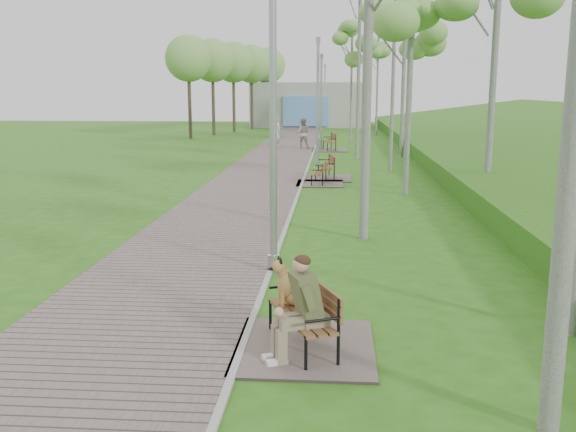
{
  "coord_description": "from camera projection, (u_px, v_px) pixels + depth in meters",
  "views": [
    {
      "loc": [
        1.22,
        -8.72,
        3.45
      ],
      "look_at": [
        0.36,
        2.87,
        1.14
      ],
      "focal_mm": 40.0,
      "sensor_mm": 36.0,
      "label": 1
    }
  ],
  "objects": [
    {
      "name": "building_north",
      "position": [
        307.0,
        105.0,
        58.87
      ],
      "size": [
        10.0,
        5.2,
        4.0
      ],
      "color": "#9E9E99",
      "rests_on": "ground"
    },
    {
      "name": "lamp_post_third",
      "position": [
        321.0,
        106.0,
        36.42
      ],
      "size": [
        0.21,
        0.21,
        5.36
      ],
      "color": "#96989D",
      "rests_on": "ground"
    },
    {
      "name": "pedestrian_near",
      "position": [
        275.0,
        132.0,
        38.37
      ],
      "size": [
        0.72,
        0.52,
        1.82
      ],
      "primitive_type": "imported",
      "rotation": [
        0.0,
        0.0,
        3.0
      ],
      "color": "silver",
      "rests_on": "ground"
    },
    {
      "name": "birch_far_c",
      "position": [
        413.0,
        22.0,
        36.3
      ],
      "size": [
        2.82,
        2.82,
        9.1
      ],
      "color": "silver",
      "rests_on": "ground"
    },
    {
      "name": "birch_distant_b",
      "position": [
        378.0,
        42.0,
        47.29
      ],
      "size": [
        2.7,
        2.7,
        8.67
      ],
      "color": "silver",
      "rests_on": "ground"
    },
    {
      "name": "birch_far_b",
      "position": [
        352.0,
        45.0,
        40.47
      ],
      "size": [
        2.29,
        2.29,
        7.8
      ],
      "color": "silver",
      "rests_on": "ground"
    },
    {
      "name": "walkway",
      "position": [
        273.0,
        162.0,
        30.44
      ],
      "size": [
        3.5,
        67.0,
        0.04
      ],
      "primitive_type": "cube",
      "color": "#675753",
      "rests_on": "ground"
    },
    {
      "name": "birch_mid_c",
      "position": [
        360.0,
        1.0,
        30.6
      ],
      "size": [
        2.68,
        2.68,
        9.64
      ],
      "color": "silver",
      "rests_on": "ground"
    },
    {
      "name": "kerb",
      "position": [
        310.0,
        162.0,
        30.32
      ],
      "size": [
        0.1,
        67.0,
        0.05
      ],
      "primitive_type": "cube",
      "color": "#999993",
      "rests_on": "ground"
    },
    {
      "name": "lamp_post_near",
      "position": [
        273.0,
        126.0,
        11.72
      ],
      "size": [
        0.23,
        0.23,
        5.94
      ],
      "color": "#96989D",
      "rests_on": "ground"
    },
    {
      "name": "pedestrian_far",
      "position": [
        303.0,
        133.0,
        37.22
      ],
      "size": [
        0.87,
        0.68,
        1.78
      ],
      "primitive_type": "imported",
      "rotation": [
        0.0,
        0.0,
        3.14
      ],
      "color": "gray",
      "rests_on": "ground"
    },
    {
      "name": "bench_third",
      "position": [
        326.0,
        173.0,
        24.94
      ],
      "size": [
        1.86,
        2.07,
        1.14
      ],
      "color": "#675753",
      "rests_on": "ground"
    },
    {
      "name": "lamp_post_far",
      "position": [
        325.0,
        98.0,
        58.53
      ],
      "size": [
        0.22,
        0.22,
        5.62
      ],
      "color": "#96989D",
      "rests_on": "ground"
    },
    {
      "name": "lamp_post_second",
      "position": [
        318.0,
        106.0,
        29.27
      ],
      "size": [
        0.22,
        0.22,
        5.71
      ],
      "color": "#96989D",
      "rests_on": "ground"
    },
    {
      "name": "ground",
      "position": [
        249.0,
        331.0,
        9.29
      ],
      "size": [
        120.0,
        120.0,
        0.0
      ],
      "primitive_type": "plane",
      "color": "#2A5F12",
      "rests_on": "ground"
    },
    {
      "name": "bench_second",
      "position": [
        319.0,
        179.0,
        23.54
      ],
      "size": [
        1.69,
        1.88,
        1.04
      ],
      "color": "#675753",
      "rests_on": "ground"
    },
    {
      "name": "bench_far",
      "position": [
        329.0,
        146.0,
        36.38
      ],
      "size": [
        1.98,
        2.2,
        1.22
      ],
      "color": "#675753",
      "rests_on": "ground"
    },
    {
      "name": "bench_main",
      "position": [
        298.0,
        318.0,
        8.53
      ],
      "size": [
        1.86,
        2.06,
        1.62
      ],
      "color": "#675753",
      "rests_on": "ground"
    }
  ]
}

